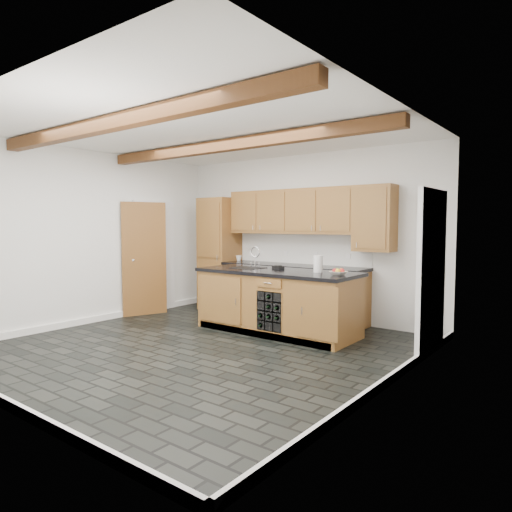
{
  "coord_description": "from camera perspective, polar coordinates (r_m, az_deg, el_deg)",
  "views": [
    {
      "loc": [
        4.15,
        -4.23,
        1.61
      ],
      "look_at": [
        0.29,
        0.8,
        1.17
      ],
      "focal_mm": 32.0,
      "sensor_mm": 36.0,
      "label": 1
    }
  ],
  "objects": [
    {
      "name": "ground",
      "position": [
        6.14,
        -6.83,
        -11.26
      ],
      "size": [
        5.0,
        5.0,
        0.0
      ],
      "primitive_type": "plane",
      "color": "black",
      "rests_on": "ground"
    },
    {
      "name": "faucet",
      "position": [
        7.12,
        -0.83,
        -1.22
      ],
      "size": [
        0.45,
        0.4,
        0.34
      ],
      "color": "black",
      "rests_on": "island"
    },
    {
      "name": "fruit_bowl",
      "position": [
        6.21,
        10.28,
        -2.12
      ],
      "size": [
        0.25,
        0.25,
        0.06
      ],
      "primitive_type": "imported",
      "rotation": [
        0.0,
        0.0,
        -0.14
      ],
      "color": "beige",
      "rests_on": "island"
    },
    {
      "name": "mug",
      "position": [
        8.53,
        -2.17,
        -0.27
      ],
      "size": [
        0.11,
        0.11,
        0.1
      ],
      "primitive_type": "imported",
      "rotation": [
        0.0,
        0.0,
        -0.06
      ],
      "color": "white",
      "rests_on": "back_cabinetry"
    },
    {
      "name": "island",
      "position": [
        6.82,
        2.61,
        -5.7
      ],
      "size": [
        2.48,
        0.96,
        0.93
      ],
      "color": "olive",
      "rests_on": "ground"
    },
    {
      "name": "paper_towel",
      "position": [
        6.52,
        7.78,
        -0.99
      ],
      "size": [
        0.13,
        0.13,
        0.24
      ],
      "primitive_type": "cylinder",
      "color": "white",
      "rests_on": "island"
    },
    {
      "name": "back_cabinetry",
      "position": [
        7.91,
        2.51,
        -0.59
      ],
      "size": [
        3.65,
        0.62,
        2.2
      ],
      "color": "olive",
      "rests_on": "ground"
    },
    {
      "name": "fruit_cluster",
      "position": [
        6.2,
        10.28,
        -1.85
      ],
      "size": [
        0.16,
        0.17,
        0.07
      ],
      "color": "red",
      "rests_on": "fruit_bowl"
    },
    {
      "name": "kitchen_scale",
      "position": [
        6.93,
        2.77,
        -1.43
      ],
      "size": [
        0.21,
        0.15,
        0.06
      ],
      "rotation": [
        0.0,
        0.0,
        -0.32
      ],
      "color": "black",
      "rests_on": "island"
    },
    {
      "name": "room_shell",
      "position": [
        6.37,
        -4.16,
        3.22
      ],
      "size": [
        5.01,
        5.0,
        5.0
      ],
      "color": "white",
      "rests_on": "ground"
    }
  ]
}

